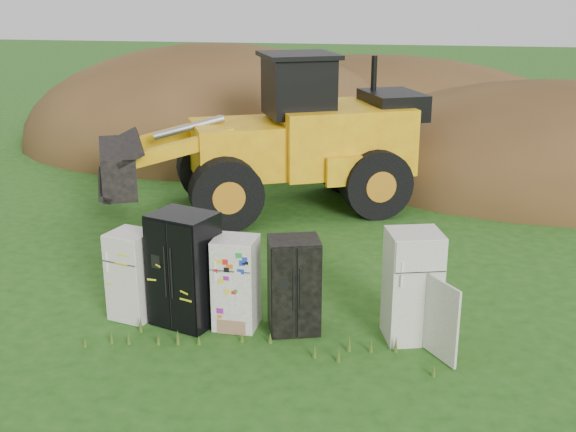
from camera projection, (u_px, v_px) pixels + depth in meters
name	position (u px, v px, depth m)	size (l,w,h in m)	color
ground	(274.00, 328.00, 12.42)	(120.00, 120.00, 0.00)	#1E4D14
fridge_leftmost	(133.00, 275.00, 12.61)	(0.70, 0.67, 1.58)	white
fridge_black_side	(185.00, 269.00, 12.34)	(1.04, 0.82, 1.99)	black
fridge_sticker	(236.00, 283.00, 12.25)	(0.72, 0.66, 1.61)	white
fridge_dark_mid	(294.00, 285.00, 12.11)	(0.84, 0.69, 1.65)	black
fridge_open_door	(412.00, 286.00, 11.80)	(0.85, 0.78, 1.87)	white
wheel_loader	(260.00, 134.00, 18.25)	(8.26, 3.35, 4.00)	yellow
dirt_mound_right	(553.00, 177.00, 22.07)	(13.74, 10.07, 5.79)	#452F16
dirt_mound_left	(218.00, 143.00, 26.68)	(14.61, 10.95, 7.20)	#452F16
dirt_mound_back	(374.00, 132.00, 28.71)	(16.88, 11.26, 5.97)	#452F16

